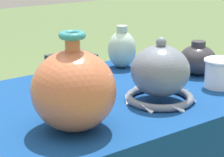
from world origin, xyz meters
name	(u,v)px	position (x,y,z in m)	size (l,w,h in m)	color
display_table	(111,123)	(0.00, -0.02, 0.65)	(1.04, 0.66, 0.74)	#38383D
vase_tall_bulbous	(74,90)	(-0.22, -0.17, 0.84)	(0.21, 0.21, 0.25)	#BC6642
vase_dome_bell	(160,75)	(0.09, -0.14, 0.82)	(0.21, 0.22, 0.20)	slate
mosaic_tile_box	(72,68)	(-0.02, 0.18, 0.79)	(0.15, 0.12, 0.09)	#232328
jar_round_charcoal	(198,59)	(0.39, -0.01, 0.80)	(0.13, 0.13, 0.12)	#2D2D33
cup_wide_porcelain	(219,72)	(0.33, -0.16, 0.79)	(0.10, 0.10, 0.10)	white
jar_round_celadon	(122,49)	(0.22, 0.22, 0.81)	(0.11, 0.11, 0.16)	#A8CCB7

